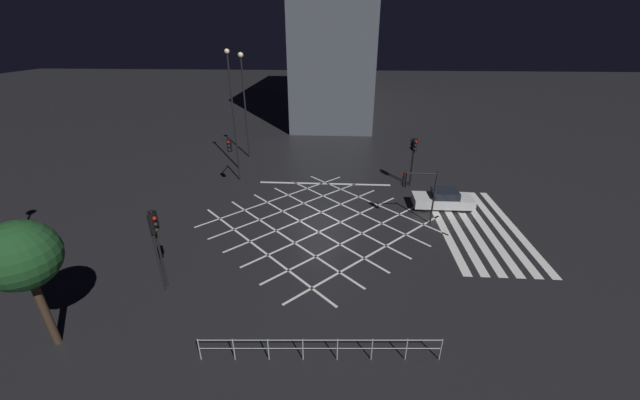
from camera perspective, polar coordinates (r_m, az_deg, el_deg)
name	(u,v)px	position (r m, az deg, el deg)	size (l,w,h in m)	color
ground_plane	(320,222)	(23.81, 0.00, -3.47)	(200.00, 200.00, 0.00)	black
road_markings	(406,221)	(24.52, 13.63, -3.34)	(16.29, 20.92, 0.01)	silver
office_building	(336,9)	(61.71, 2.55, 28.18)	(38.75, 10.06, 28.88)	#4C515B
traffic_light_se_main	(414,153)	(29.12, 14.83, 7.30)	(0.39, 0.36, 3.99)	black
traffic_light_ne_main	(233,149)	(29.23, -13.77, 7.91)	(2.16, 0.36, 4.19)	black
traffic_light_se_cross	(412,152)	(29.62, 14.51, 7.50)	(0.36, 0.39, 3.89)	black
traffic_light_median_south	(417,186)	(23.34, 15.21, 2.24)	(0.36, 2.25, 3.65)	black
traffic_light_nw_main	(157,233)	(18.31, -24.65, -4.86)	(0.39, 0.36, 4.20)	black
traffic_light_nw_cross	(155,238)	(17.94, -24.87, -5.50)	(0.36, 0.39, 4.21)	black
street_lamp_east	(232,98)	(32.36, -13.95, 15.56)	(0.42, 0.42, 10.22)	black
street_lamp_far	(244,89)	(35.38, -12.13, 16.92)	(0.49, 0.49, 9.80)	black
street_tree_near	(21,256)	(16.80, -40.04, -6.92)	(2.59, 2.59, 5.55)	#38281C
waiting_car	(443,199)	(26.96, 19.06, 0.13)	(1.82, 4.18, 1.33)	silver
pedestrian_railing	(320,347)	(14.64, 0.00, -22.43)	(0.60, 9.26, 1.05)	#9EA0A5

